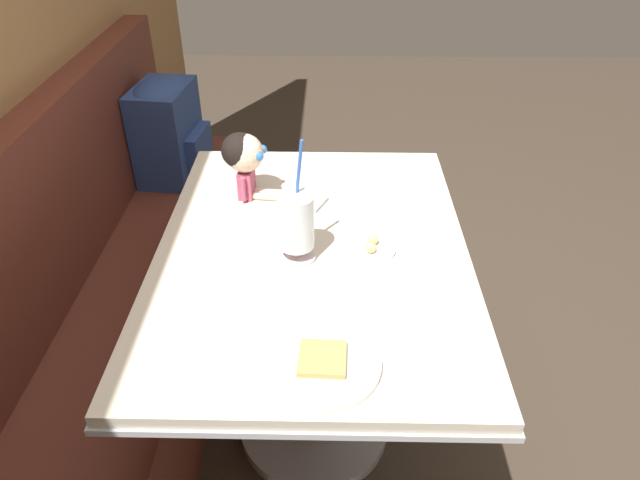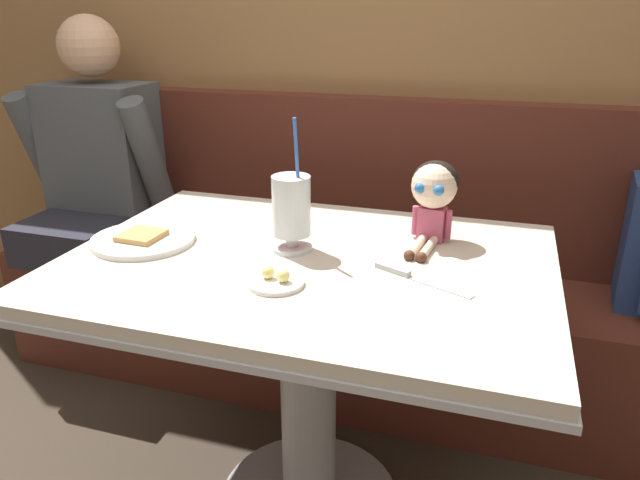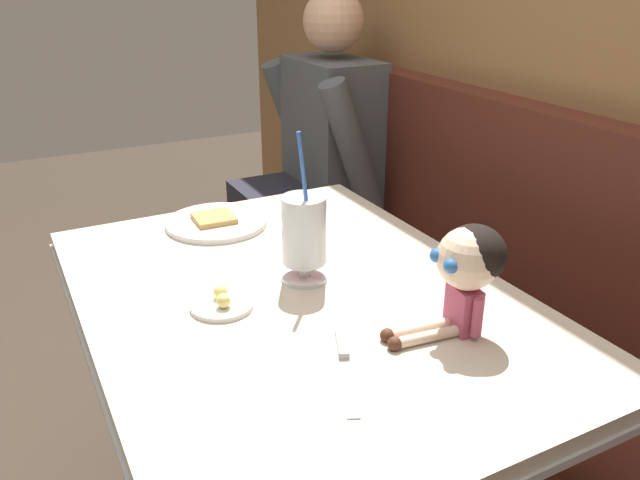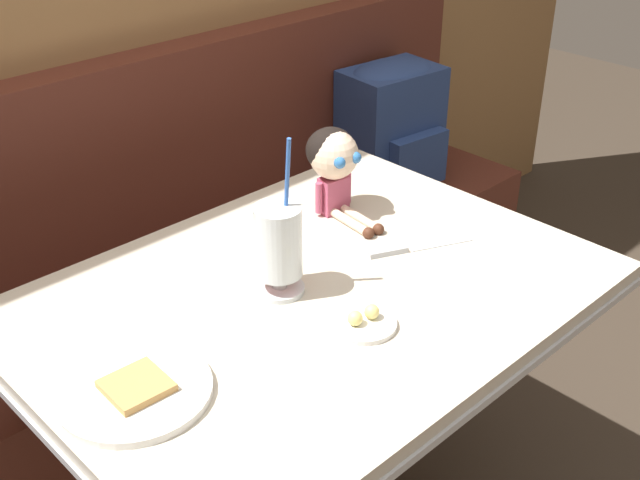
# 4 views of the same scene
# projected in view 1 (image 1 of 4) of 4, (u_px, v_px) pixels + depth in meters

# --- Properties ---
(ground_plane) EXTENTS (8.00, 8.00, 0.00)m
(ground_plane) POSITION_uv_depth(u_px,v_px,m) (368.00, 429.00, 1.93)
(ground_plane) COLOR #382D23
(booth_bench) EXTENTS (2.60, 0.48, 1.00)m
(booth_bench) POSITION_uv_depth(u_px,v_px,m) (105.00, 356.00, 1.75)
(booth_bench) COLOR #512319
(booth_bench) RESTS_ON ground
(diner_table) EXTENTS (1.11, 0.81, 0.74)m
(diner_table) POSITION_uv_depth(u_px,v_px,m) (313.00, 304.00, 1.62)
(diner_table) COLOR beige
(diner_table) RESTS_ON ground
(toast_plate) EXTENTS (0.25, 0.25, 0.03)m
(toast_plate) POSITION_uv_depth(u_px,v_px,m) (319.00, 363.00, 1.16)
(toast_plate) COLOR white
(toast_plate) RESTS_ON diner_table
(milkshake_glass) EXTENTS (0.10, 0.10, 0.32)m
(milkshake_glass) POSITION_uv_depth(u_px,v_px,m) (296.00, 224.00, 1.41)
(milkshake_glass) COLOR silver
(milkshake_glass) RESTS_ON diner_table
(butter_saucer) EXTENTS (0.12, 0.12, 0.04)m
(butter_saucer) POSITION_uv_depth(u_px,v_px,m) (372.00, 248.00, 1.49)
(butter_saucer) COLOR white
(butter_saucer) RESTS_ON diner_table
(butter_knife) EXTENTS (0.22, 0.11, 0.01)m
(butter_knife) POSITION_uv_depth(u_px,v_px,m) (325.00, 199.00, 1.70)
(butter_knife) COLOR silver
(butter_knife) RESTS_ON diner_table
(seated_doll) EXTENTS (0.12, 0.22, 0.20)m
(seated_doll) POSITION_uv_depth(u_px,v_px,m) (245.00, 157.00, 1.65)
(seated_doll) COLOR #B74C6B
(seated_doll) RESTS_ON diner_table
(backpack) EXTENTS (0.32, 0.27, 0.41)m
(backpack) POSITION_uv_depth(u_px,v_px,m) (168.00, 128.00, 2.32)
(backpack) COLOR navy
(backpack) RESTS_ON booth_bench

